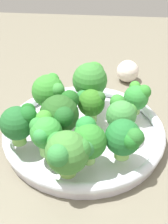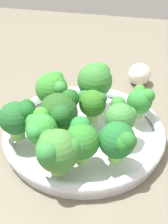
{
  "view_description": "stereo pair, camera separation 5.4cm",
  "coord_description": "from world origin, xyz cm",
  "px_view_note": "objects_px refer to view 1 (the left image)",
  "views": [
    {
      "loc": [
        1.48,
        -41.62,
        37.45
      ],
      "look_at": [
        -2.37,
        2.25,
        5.94
      ],
      "focal_mm": 53.35,
      "sensor_mm": 36.0,
      "label": 1
    },
    {
      "loc": [
        6.82,
        -40.81,
        37.45
      ],
      "look_at": [
        -2.37,
        2.25,
        5.94
      ],
      "focal_mm": 53.35,
      "sensor_mm": 36.0,
      "label": 2
    }
  ],
  "objects_px": {
    "garlic_bulb": "(128,71)",
    "bowl": "(84,133)",
    "broccoli_floret_8": "(122,114)",
    "broccoli_floret_7": "(67,152)",
    "broccoli_floret_3": "(91,79)",
    "broccoli_floret_5": "(61,113)",
    "broccoli_floret_9": "(49,92)",
    "broccoli_floret_2": "(91,103)",
    "broccoli_floret_0": "(125,138)",
    "broccoli_floret_10": "(88,140)",
    "broccoli_floret_4": "(137,96)",
    "broccoli_floret_6": "(19,122)",
    "broccoli_floret_1": "(45,132)"
  },
  "relations": [
    {
      "from": "bowl",
      "to": "broccoli_floret_7",
      "type": "relative_size",
      "value": 3.95
    },
    {
      "from": "broccoli_floret_7",
      "to": "broccoli_floret_8",
      "type": "relative_size",
      "value": 1.17
    },
    {
      "from": "garlic_bulb",
      "to": "bowl",
      "type": "bearing_deg",
      "value": -110.19
    },
    {
      "from": "broccoli_floret_5",
      "to": "broccoli_floret_7",
      "type": "xyz_separation_m",
      "value": [
        0.02,
        -0.09,
        0.0
      ]
    },
    {
      "from": "broccoli_floret_8",
      "to": "broccoli_floret_4",
      "type": "bearing_deg",
      "value": 65.12
    },
    {
      "from": "broccoli_floret_5",
      "to": "garlic_bulb",
      "type": "bearing_deg",
      "value": 64.14
    },
    {
      "from": "broccoli_floret_10",
      "to": "garlic_bulb",
      "type": "relative_size",
      "value": 1.38
    },
    {
      "from": "broccoli_floret_4",
      "to": "broccoli_floret_5",
      "type": "distance_m",
      "value": 0.14
    },
    {
      "from": "broccoli_floret_3",
      "to": "broccoli_floret_5",
      "type": "height_order",
      "value": "broccoli_floret_3"
    },
    {
      "from": "broccoli_floret_0",
      "to": "broccoli_floret_2",
      "type": "relative_size",
      "value": 1.1
    },
    {
      "from": "bowl",
      "to": "broccoli_floret_2",
      "type": "distance_m",
      "value": 0.05
    },
    {
      "from": "broccoli_floret_3",
      "to": "broccoli_floret_7",
      "type": "height_order",
      "value": "broccoli_floret_3"
    },
    {
      "from": "broccoli_floret_8",
      "to": "broccoli_floret_10",
      "type": "xyz_separation_m",
      "value": [
        -0.05,
        -0.07,
        0.01
      ]
    },
    {
      "from": "bowl",
      "to": "broccoli_floret_0",
      "type": "xyz_separation_m",
      "value": [
        0.06,
        -0.07,
        0.05
      ]
    },
    {
      "from": "broccoli_floret_6",
      "to": "broccoli_floret_9",
      "type": "height_order",
      "value": "broccoli_floret_9"
    },
    {
      "from": "broccoli_floret_3",
      "to": "broccoli_floret_9",
      "type": "relative_size",
      "value": 1.07
    },
    {
      "from": "broccoli_floret_3",
      "to": "broccoli_floret_8",
      "type": "xyz_separation_m",
      "value": [
        0.06,
        -0.08,
        -0.01
      ]
    },
    {
      "from": "broccoli_floret_4",
      "to": "broccoli_floret_3",
      "type": "bearing_deg",
      "value": 163.05
    },
    {
      "from": "broccoli_floret_0",
      "to": "broccoli_floret_10",
      "type": "xyz_separation_m",
      "value": [
        -0.05,
        -0.01,
        0.0
      ]
    },
    {
      "from": "broccoli_floret_1",
      "to": "broccoli_floret_3",
      "type": "height_order",
      "value": "broccoli_floret_3"
    },
    {
      "from": "broccoli_floret_5",
      "to": "broccoli_floret_6",
      "type": "distance_m",
      "value": 0.07
    },
    {
      "from": "broccoli_floret_2",
      "to": "broccoli_floret_9",
      "type": "bearing_deg",
      "value": 169.74
    },
    {
      "from": "broccoli_floret_9",
      "to": "garlic_bulb",
      "type": "xyz_separation_m",
      "value": [
        0.14,
        0.18,
        -0.05
      ]
    },
    {
      "from": "broccoli_floret_9",
      "to": "garlic_bulb",
      "type": "bearing_deg",
      "value": 51.57
    },
    {
      "from": "broccoli_floret_0",
      "to": "broccoli_floret_4",
      "type": "relative_size",
      "value": 1.16
    },
    {
      "from": "broccoli_floret_4",
      "to": "garlic_bulb",
      "type": "relative_size",
      "value": 1.15
    },
    {
      "from": "broccoli_floret_8",
      "to": "broccoli_floret_7",
      "type": "bearing_deg",
      "value": -126.03
    },
    {
      "from": "bowl",
      "to": "broccoli_floret_9",
      "type": "bearing_deg",
      "value": 151.62
    },
    {
      "from": "broccoli_floret_3",
      "to": "broccoli_floret_2",
      "type": "bearing_deg",
      "value": -85.56
    },
    {
      "from": "broccoli_floret_2",
      "to": "broccoli_floret_0",
      "type": "bearing_deg",
      "value": -58.68
    },
    {
      "from": "garlic_bulb",
      "to": "broccoli_floret_9",
      "type": "bearing_deg",
      "value": -128.43
    },
    {
      "from": "broccoli_floret_3",
      "to": "bowl",
      "type": "bearing_deg",
      "value": -93.9
    },
    {
      "from": "broccoli_floret_3",
      "to": "broccoli_floret_9",
      "type": "xyz_separation_m",
      "value": [
        -0.07,
        -0.04,
        -0.0
      ]
    },
    {
      "from": "broccoli_floret_0",
      "to": "broccoli_floret_9",
      "type": "distance_m",
      "value": 0.16
    },
    {
      "from": "broccoli_floret_3",
      "to": "broccoli_floret_5",
      "type": "distance_m",
      "value": 0.11
    },
    {
      "from": "broccoli_floret_9",
      "to": "broccoli_floret_10",
      "type": "height_order",
      "value": "broccoli_floret_9"
    },
    {
      "from": "bowl",
      "to": "broccoli_floret_5",
      "type": "relative_size",
      "value": 3.68
    },
    {
      "from": "broccoli_floret_0",
      "to": "garlic_bulb",
      "type": "relative_size",
      "value": 1.34
    },
    {
      "from": "broccoli_floret_3",
      "to": "broccoli_floret_7",
      "type": "bearing_deg",
      "value": -95.92
    },
    {
      "from": "broccoli_floret_2",
      "to": "broccoli_floret_4",
      "type": "distance_m",
      "value": 0.08
    },
    {
      "from": "broccoli_floret_0",
      "to": "broccoli_floret_2",
      "type": "xyz_separation_m",
      "value": [
        -0.06,
        0.09,
        -0.0
      ]
    },
    {
      "from": "broccoli_floret_5",
      "to": "broccoli_floret_6",
      "type": "xyz_separation_m",
      "value": [
        -0.06,
        -0.03,
        -0.0
      ]
    },
    {
      "from": "broccoli_floret_10",
      "to": "garlic_bulb",
      "type": "bearing_deg",
      "value": 77.44
    },
    {
      "from": "broccoli_floret_4",
      "to": "broccoli_floret_0",
      "type": "bearing_deg",
      "value": -100.64
    },
    {
      "from": "broccoli_floret_2",
      "to": "broccoli_floret_7",
      "type": "height_order",
      "value": "broccoli_floret_7"
    },
    {
      "from": "broccoli_floret_7",
      "to": "broccoli_floret_8",
      "type": "height_order",
      "value": "broccoli_floret_7"
    },
    {
      "from": "broccoli_floret_6",
      "to": "garlic_bulb",
      "type": "relative_size",
      "value": 1.38
    },
    {
      "from": "broccoli_floret_5",
      "to": "garlic_bulb",
      "type": "xyz_separation_m",
      "value": [
        0.11,
        0.23,
        -0.05
      ]
    },
    {
      "from": "broccoli_floret_9",
      "to": "garlic_bulb",
      "type": "relative_size",
      "value": 1.54
    },
    {
      "from": "broccoli_floret_0",
      "to": "broccoli_floret_7",
      "type": "xyz_separation_m",
      "value": [
        -0.08,
        -0.04,
        0.0
      ]
    }
  ]
}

